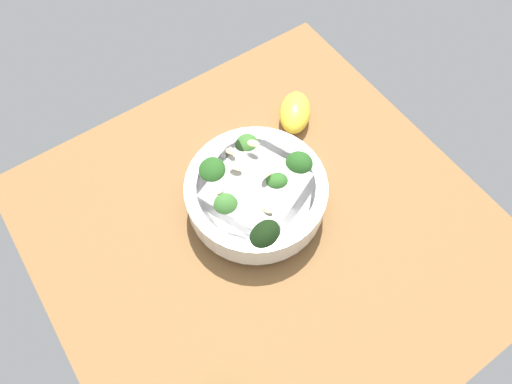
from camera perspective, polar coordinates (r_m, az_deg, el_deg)
ground_plane at (r=67.25cm, az=1.22°, el=-5.41°), size 60.13×60.13×4.49cm
bowl_of_broccoli at (r=63.44cm, az=-0.03°, el=0.01°), size 19.58×19.37×8.39cm
lemon_wedge at (r=73.65cm, az=4.84°, el=9.76°), size 8.75×8.94×4.18cm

